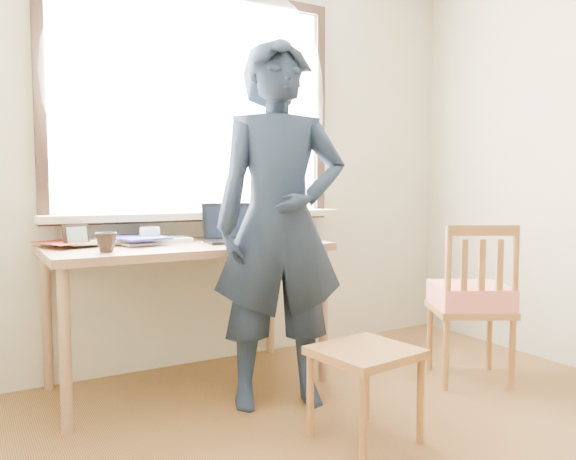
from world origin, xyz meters
TOP-DOWN VIEW (x-y plane):
  - room_shell at (-0.02, 0.20)m, footprint 3.52×4.02m
  - desk at (-0.40, 1.63)m, footprint 1.48×0.74m
  - laptop at (-0.14, 1.60)m, footprint 0.36×0.31m
  - mug_white at (-0.56, 1.76)m, footprint 0.14×0.14m
  - mug_dark at (-0.87, 1.44)m, footprint 0.13×0.13m
  - mouse at (0.10, 1.53)m, footprint 0.09×0.07m
  - desk_clutter at (-0.72, 1.80)m, footprint 0.82×0.52m
  - book_a at (-0.81, 1.85)m, footprint 0.23×0.28m
  - book_b at (-0.01, 1.92)m, footprint 0.20×0.26m
  - picture_frame at (-0.96, 1.73)m, footprint 0.14×0.06m
  - work_chair at (0.03, 0.59)m, footprint 0.44×0.43m
  - side_chair at (1.01, 0.90)m, footprint 0.56×0.55m
  - person at (-0.08, 1.16)m, footprint 0.77×0.62m

SIDE VIEW (x-z plane):
  - work_chair at x=0.03m, z-range 0.14..0.55m
  - side_chair at x=1.01m, z-range 0.02..0.92m
  - desk at x=-0.40m, z-range 0.31..1.10m
  - book_b at x=-0.01m, z-range 0.79..0.81m
  - book_a at x=-0.81m, z-range 0.79..0.81m
  - mouse at x=0.10m, z-range 0.79..0.83m
  - desk_clutter at x=-0.72m, z-range 0.79..0.84m
  - mug_white at x=-0.56m, z-range 0.79..0.88m
  - mug_dark at x=-0.87m, z-range 0.79..0.88m
  - laptop at x=-0.14m, z-range 0.73..0.95m
  - picture_frame at x=-0.96m, z-range 0.79..0.90m
  - person at x=-0.08m, z-range 0.00..1.83m
  - room_shell at x=-0.02m, z-range 0.33..2.94m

